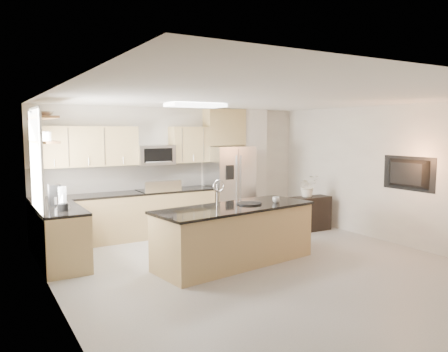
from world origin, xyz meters
TOP-DOWN VIEW (x-y plane):
  - floor at (0.00, 0.00)m, footprint 6.50×6.50m
  - ceiling at (0.00, 0.00)m, footprint 6.00×6.50m
  - wall_back at (0.00, 3.25)m, footprint 6.00×0.02m
  - wall_left at (-3.00, 0.00)m, footprint 0.02×6.50m
  - wall_right at (3.00, 0.00)m, footprint 0.02×6.50m
  - back_counter at (-1.23, 2.93)m, footprint 3.55×0.66m
  - left_counter at (-2.67, 1.85)m, footprint 0.66×1.50m
  - range at (-0.60, 2.92)m, footprint 0.76×0.64m
  - upper_cabinets at (-1.30, 3.09)m, footprint 3.50×0.33m
  - microwave at (-0.60, 3.04)m, footprint 0.76×0.40m
  - refrigerator at (1.06, 2.87)m, footprint 0.92×0.78m
  - partition_column at (1.82, 3.10)m, footprint 0.60×0.30m
  - window at (-2.98, 1.85)m, footprint 0.04×1.15m
  - shelf_lower at (-2.85, 1.95)m, footprint 0.30×1.20m
  - shelf_upper at (-2.85, 1.95)m, footprint 0.30×1.20m
  - ceiling_fixture at (-0.40, 1.60)m, footprint 1.00×0.50m
  - island at (-0.25, 0.53)m, footprint 2.78×1.32m
  - credenza at (2.34, 1.69)m, footprint 0.91×0.40m
  - cup at (0.52, 0.47)m, footprint 0.15×0.15m
  - platter at (0.05, 0.57)m, footprint 0.52×0.52m
  - blender at (-2.68, 1.55)m, footprint 0.16×0.16m
  - kettle at (-2.62, 1.78)m, footprint 0.21×0.21m
  - coffee_maker at (-2.69, 2.11)m, footprint 0.19×0.23m
  - bowl at (-2.85, 1.98)m, footprint 0.53×0.53m
  - flower_vase at (2.30, 1.72)m, footprint 0.72×0.65m
  - television at (2.91, -0.20)m, footprint 0.14×1.08m

SIDE VIEW (x-z plane):
  - floor at x=0.00m, z-range 0.00..0.00m
  - credenza at x=2.34m, z-range 0.00..0.72m
  - left_counter at x=-2.67m, z-range 0.00..0.92m
  - island at x=-0.25m, z-range -0.21..1.14m
  - back_counter at x=-1.23m, z-range -0.25..1.19m
  - range at x=-0.60m, z-range -0.10..1.04m
  - refrigerator at x=1.06m, z-range 0.00..1.78m
  - platter at x=0.05m, z-range 0.93..0.95m
  - cup at x=0.52m, z-range 0.93..1.02m
  - kettle at x=-2.62m, z-range 0.91..1.17m
  - flower_vase at x=2.30m, z-range 0.72..1.42m
  - blender at x=-2.68m, z-range 0.90..1.26m
  - coffee_maker at x=-2.69m, z-range 0.91..1.25m
  - wall_back at x=0.00m, z-range 0.00..2.60m
  - wall_left at x=-3.00m, z-range 0.00..2.60m
  - wall_right at x=3.00m, z-range 0.00..2.60m
  - partition_column at x=1.82m, z-range 0.00..2.60m
  - television at x=2.91m, z-range 1.04..1.66m
  - microwave at x=-0.60m, z-range 1.43..1.83m
  - window at x=-2.98m, z-range 0.83..2.47m
  - upper_cabinets at x=-1.30m, z-range 1.45..2.20m
  - shelf_lower at x=-2.85m, z-range 1.93..1.97m
  - shelf_upper at x=-2.85m, z-range 2.30..2.34m
  - bowl at x=-2.85m, z-range 2.34..2.44m
  - ceiling_fixture at x=-0.40m, z-range 2.53..2.59m
  - ceiling at x=0.00m, z-range 2.59..2.61m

